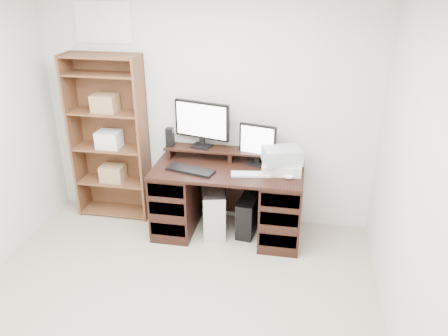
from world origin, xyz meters
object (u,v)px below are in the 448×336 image
(desk, at_px, (228,200))
(monitor_wide, at_px, (202,122))
(monitor_small, at_px, (258,143))
(printer, at_px, (281,167))
(tower_black, at_px, (248,215))
(bookshelf, at_px, (110,137))
(tower_silver, at_px, (214,209))

(desk, distance_m, monitor_wide, 0.85)
(monitor_small, xyz_separation_m, printer, (0.26, -0.15, -0.18))
(monitor_wide, relative_size, printer, 1.58)
(tower_black, xyz_separation_m, bookshelf, (-1.54, 0.16, 0.72))
(monitor_small, bearing_deg, tower_black, -104.01)
(tower_silver, xyz_separation_m, tower_black, (0.36, 0.03, -0.05))
(bookshelf, bearing_deg, tower_black, -6.01)
(desk, height_order, monitor_wide, monitor_wide)
(printer, distance_m, bookshelf, 1.87)
(monitor_wide, height_order, bookshelf, bookshelf)
(desk, xyz_separation_m, tower_black, (0.21, 0.05, -0.19))
(tower_black, bearing_deg, bookshelf, -179.44)
(tower_black, bearing_deg, monitor_wide, 166.36)
(printer, bearing_deg, tower_black, 171.31)
(desk, relative_size, monitor_small, 3.59)
(desk, bearing_deg, monitor_wide, 142.25)
(desk, distance_m, printer, 0.67)
(monitor_wide, distance_m, tower_black, 1.09)
(desk, height_order, tower_silver, desk)
(monitor_wide, relative_size, monitor_small, 1.42)
(monitor_small, bearing_deg, printer, -16.44)
(tower_black, relative_size, bookshelf, 0.23)
(desk, distance_m, monitor_small, 0.67)
(desk, height_order, tower_black, desk)
(monitor_wide, distance_m, bookshelf, 1.04)
(monitor_small, height_order, printer, monitor_small)
(bookshelf, bearing_deg, tower_silver, -9.33)
(desk, relative_size, tower_black, 3.58)
(tower_silver, bearing_deg, printer, -13.07)
(monitor_small, distance_m, bookshelf, 1.60)
(monitor_small, relative_size, tower_silver, 0.83)
(tower_black, distance_m, bookshelf, 1.70)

